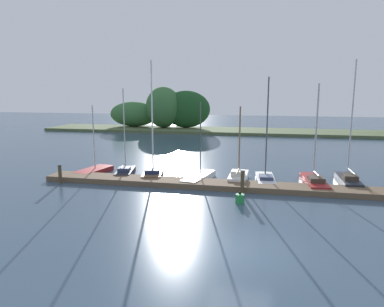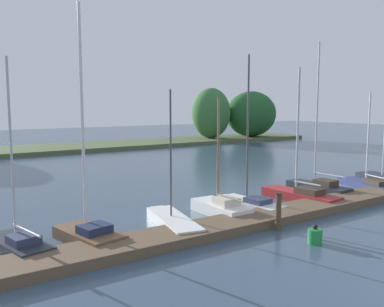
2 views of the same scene
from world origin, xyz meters
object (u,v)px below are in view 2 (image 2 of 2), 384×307
sailboat_5 (249,201)px  channel_buoy_0 (315,236)px  sailboat_9 (383,180)px  sailboat_3 (172,220)px  sailboat_2 (88,231)px  sailboat_6 (299,194)px  sailboat_8 (368,184)px  sailboat_4 (220,207)px  sailboat_7 (317,186)px  mooring_piling_1 (278,212)px  sailboat_1 (18,243)px

sailboat_5 → channel_buoy_0: (-1.36, -4.93, -0.05)m
sailboat_9 → sailboat_3: bearing=103.5°
sailboat_2 → sailboat_6: (10.99, 0.16, -0.06)m
sailboat_8 → channel_buoy_0: 10.96m
sailboat_4 → sailboat_7: size_ratio=0.63×
sailboat_2 → mooring_piling_1: (6.53, -2.77, 0.31)m
sailboat_4 → sailboat_9: 12.38m
sailboat_6 → sailboat_9: 7.45m
sailboat_8 → channel_buoy_0: bearing=127.9°
sailboat_7 → sailboat_3: bearing=94.7°
sailboat_7 → mooring_piling_1: sailboat_7 is taller
sailboat_9 → sailboat_5: bearing=101.4°
sailboat_2 → sailboat_3: bearing=-102.5°
sailboat_5 → mooring_piling_1: 3.47m
sailboat_1 → sailboat_4: bearing=-102.6°
sailboat_7 → channel_buoy_0: size_ratio=11.88×
sailboat_4 → sailboat_5: bearing=-85.6°
sailboat_4 → mooring_piling_1: (0.46, -3.06, 0.37)m
mooring_piling_1 → sailboat_2: bearing=157.0°
sailboat_1 → channel_buoy_0: 10.01m
sailboat_2 → sailboat_9: sailboat_2 is taller
sailboat_3 → sailboat_9: (15.03, 0.22, 0.05)m
sailboat_2 → sailboat_4: sailboat_2 is taller
sailboat_5 → mooring_piling_1: size_ratio=4.88×
sailboat_2 → sailboat_5: 7.89m
sailboat_3 → sailboat_7: size_ratio=0.67×
mooring_piling_1 → sailboat_5: bearing=66.9°
sailboat_2 → sailboat_5: (7.88, 0.40, -0.10)m
sailboat_6 → sailboat_8: (5.54, -0.25, -0.07)m
sailboat_5 → sailboat_6: size_ratio=1.07×
sailboat_1 → mooring_piling_1: size_ratio=4.38×
sailboat_6 → sailboat_9: bearing=-94.2°
sailboat_8 → mooring_piling_1: sailboat_8 is taller
sailboat_8 → mooring_piling_1: bearing=119.0°
sailboat_3 → sailboat_9: sailboat_3 is taller
sailboat_1 → sailboat_8: 18.78m
sailboat_1 → channel_buoy_0: size_ratio=9.28×
sailboat_7 → sailboat_8: size_ratio=1.47×
sailboat_3 → sailboat_6: (7.58, 0.21, 0.11)m
sailboat_5 → sailboat_9: size_ratio=1.38×
sailboat_1 → channel_buoy_0: sailboat_1 is taller
sailboat_6 → sailboat_9: (7.45, 0.01, -0.06)m
sailboat_4 → channel_buoy_0: bearing=-173.7°
sailboat_2 → channel_buoy_0: 7.94m
sailboat_8 → sailboat_6: bearing=101.4°
sailboat_8 → sailboat_9: bearing=-68.3°
mooring_piling_1 → sailboat_9: bearing=13.8°
sailboat_4 → sailboat_8: 10.47m
sailboat_6 → sailboat_1: bearing=85.1°
sailboat_4 → mooring_piling_1: size_ratio=3.54×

